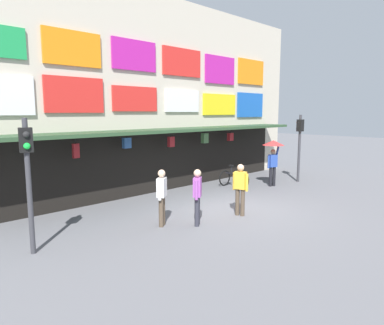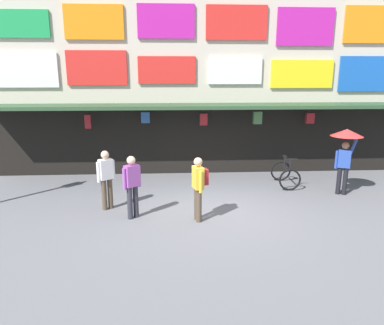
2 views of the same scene
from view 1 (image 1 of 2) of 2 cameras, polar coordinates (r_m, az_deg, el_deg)
ground_plane at (r=12.29m, az=6.87°, el=-7.56°), size 80.00×80.00×0.00m
shopfront at (r=15.13m, az=-6.68°, el=10.56°), size 18.00×2.60×8.00m
traffic_light_near at (r=8.86m, az=-25.16°, el=-0.28°), size 0.33×0.35×3.20m
traffic_light_far at (r=17.42m, az=17.08°, el=3.94°), size 0.29×0.33×3.20m
bicycle_parked at (r=15.64m, az=6.85°, el=-2.66°), size 0.75×1.18×1.05m
pedestrian_in_purple at (r=10.29m, az=-4.93°, el=-5.19°), size 0.45×0.39×1.68m
pedestrian_in_red at (r=11.40m, az=7.91°, el=-3.74°), size 0.42×0.52×1.68m
pedestrian_in_yellow at (r=10.31m, az=0.87°, el=-5.14°), size 0.44×0.39×1.68m
pedestrian_with_umbrella at (r=16.08m, az=13.05°, el=1.98°), size 0.96×0.96×2.08m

